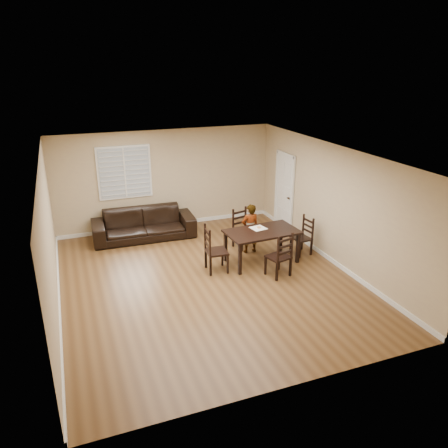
{
  "coord_description": "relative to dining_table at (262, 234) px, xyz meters",
  "views": [
    {
      "loc": [
        -2.61,
        -7.9,
        4.42
      ],
      "look_at": [
        0.59,
        0.57,
        1.0
      ],
      "focal_mm": 35.0,
      "sensor_mm": 36.0,
      "label": 1
    }
  ],
  "objects": [
    {
      "name": "ground",
      "position": [
        -1.47,
        -0.42,
        -0.68
      ],
      "size": [
        7.0,
        7.0,
        0.0
      ],
      "primitive_type": "plane",
      "color": "brown",
      "rests_on": "ground"
    },
    {
      "name": "napkin",
      "position": [
        -0.01,
        0.18,
        0.09
      ],
      "size": [
        0.38,
        0.38,
        0.0
      ],
      "primitive_type": "cube",
      "rotation": [
        0.0,
        0.0,
        0.18
      ],
      "color": "silver",
      "rests_on": "dining_table"
    },
    {
      "name": "child",
      "position": [
        -0.03,
        0.59,
        -0.07
      ],
      "size": [
        0.46,
        0.31,
        1.23
      ],
      "primitive_type": "imported",
      "rotation": [
        0.0,
        0.0,
        3.19
      ],
      "color": "gray",
      "rests_on": "ground"
    },
    {
      "name": "chair_right",
      "position": [
        1.2,
        0.08,
        -0.26
      ],
      "size": [
        0.44,
        0.47,
        0.93
      ],
      "rotation": [
        0.0,
        0.0,
        -1.44
      ],
      "color": "black",
      "rests_on": "ground"
    },
    {
      "name": "room",
      "position": [
        -1.43,
        -0.24,
        1.13
      ],
      "size": [
        6.04,
        7.04,
        2.72
      ],
      "color": "tan",
      "rests_on": "ground"
    },
    {
      "name": "chair_far",
      "position": [
        0.07,
        -0.87,
        -0.22
      ],
      "size": [
        0.55,
        0.53,
        1.01
      ],
      "rotation": [
        0.0,
        0.0,
        3.41
      ],
      "color": "black",
      "rests_on": "ground"
    },
    {
      "name": "chair_left",
      "position": [
        -1.26,
        -0.06,
        -0.2
      ],
      "size": [
        0.48,
        0.51,
        1.07
      ],
      "rotation": [
        0.0,
        0.0,
        1.5
      ],
      "color": "black",
      "rests_on": "ground"
    },
    {
      "name": "sofa",
      "position": [
        -2.26,
        2.41,
        -0.3
      ],
      "size": [
        2.66,
        1.12,
        0.77
      ],
      "primitive_type": "imported",
      "rotation": [
        0.0,
        0.0,
        -0.04
      ],
      "color": "black",
      "rests_on": "ground"
    },
    {
      "name": "dining_table",
      "position": [
        0.0,
        0.0,
        0.0
      ],
      "size": [
        1.69,
        1.02,
        0.77
      ],
      "rotation": [
        0.0,
        0.0,
        0.06
      ],
      "color": "black",
      "rests_on": "ground"
    },
    {
      "name": "chair_near",
      "position": [
        -0.08,
        1.04,
        -0.23
      ],
      "size": [
        0.53,
        0.51,
        0.99
      ],
      "rotation": [
        0.0,
        0.0,
        0.25
      ],
      "color": "black",
      "rests_on": "ground"
    },
    {
      "name": "donut",
      "position": [
        0.01,
        0.19,
        0.11
      ],
      "size": [
        0.1,
        0.1,
        0.03
      ],
      "color": "#C07D45",
      "rests_on": "napkin"
    }
  ]
}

